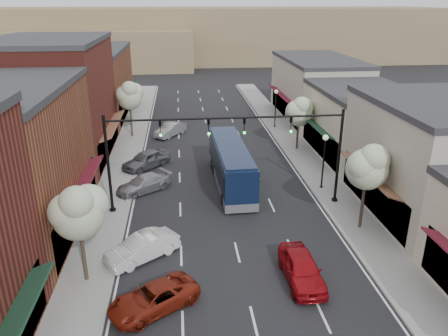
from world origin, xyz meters
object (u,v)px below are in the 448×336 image
object	(u,v)px
lamp_post_near	(324,153)
parked_car_c	(144,184)
lamp_post_far	(276,102)
parked_car_a	(154,298)
parked_car_e	(170,130)
tree_left_far	(130,95)
coach_bus	(231,164)
signal_mast_right	(307,144)
tree_right_near	(368,165)
tree_left_near	(78,210)
parked_car_d	(146,160)
signal_mast_left	(143,149)
red_hatchback	(302,268)
parked_car_b	(142,248)
tree_right_far	(300,111)

from	to	relation	value
lamp_post_near	parked_car_c	size ratio (longest dim) A/B	1.00
parked_car_c	lamp_post_far	bearing A→B (deg)	103.97
parked_car_a	parked_car_e	bearing A→B (deg)	145.92
tree_left_far	coach_bus	size ratio (longest dim) A/B	0.56
signal_mast_right	tree_right_near	size ratio (longest dim) A/B	1.38
tree_left_near	parked_car_a	size ratio (longest dim) A/B	1.28
tree_left_far	parked_car_d	distance (m)	10.38
tree_left_far	lamp_post_near	xyz separation A→B (m)	(16.05, -15.44, -1.60)
lamp_post_far	parked_car_e	bearing A→B (deg)	-170.86
signal_mast_left	lamp_post_near	world-z (taller)	signal_mast_left
lamp_post_far	tree_left_far	bearing A→B (deg)	-172.70
red_hatchback	signal_mast_left	bearing A→B (deg)	132.56
signal_mast_left	signal_mast_right	bearing A→B (deg)	0.00
signal_mast_left	coach_bus	size ratio (longest dim) A/B	0.75
tree_right_near	lamp_post_far	bearing A→B (deg)	91.30
lamp_post_near	lamp_post_far	bearing A→B (deg)	90.00
signal_mast_right	signal_mast_left	distance (m)	11.24
signal_mast_left	tree_left_far	xyz separation A→B (m)	(-2.63, 17.95, -0.02)
lamp_post_far	parked_car_b	world-z (taller)	lamp_post_far
parked_car_c	parked_car_d	distance (m)	5.11
tree_right_far	parked_car_a	world-z (taller)	tree_right_far
lamp_post_far	parked_car_a	world-z (taller)	lamp_post_far
tree_right_far	tree_left_near	xyz separation A→B (m)	(-16.60, -20.00, 0.23)
tree_left_far	parked_car_a	world-z (taller)	tree_left_far
parked_car_e	red_hatchback	bearing A→B (deg)	-39.86
lamp_post_far	parked_car_a	bearing A→B (deg)	-112.15
lamp_post_near	parked_car_d	distance (m)	15.40
parked_car_a	parked_car_d	size ratio (longest dim) A/B	0.97
tree_left_near	lamp_post_far	size ratio (longest dim) A/B	1.28
red_hatchback	parked_car_d	xyz separation A→B (m)	(-9.21, 17.61, 0.02)
tree_left_far	parked_car_a	bearing A→B (deg)	-82.80
red_hatchback	parked_car_b	world-z (taller)	red_hatchback
parked_car_e	parked_car_d	bearing A→B (deg)	-66.53
parked_car_a	parked_car_b	distance (m)	4.58
parked_car_b	tree_left_far	bearing A→B (deg)	150.51
coach_bus	parked_car_e	distance (m)	14.87
parked_car_b	parked_car_c	world-z (taller)	parked_car_b
tree_left_near	red_hatchback	bearing A→B (deg)	-5.29
signal_mast_right	lamp_post_near	world-z (taller)	signal_mast_right
tree_right_near	coach_bus	size ratio (longest dim) A/B	0.54
parked_car_a	parked_car_e	xyz separation A→B (m)	(0.45, 28.66, 0.08)
parked_car_b	parked_car_d	bearing A→B (deg)	146.73
tree_right_near	coach_bus	xyz separation A→B (m)	(-7.55, 8.16, -2.70)
lamp_post_far	parked_car_b	bearing A→B (deg)	-116.99
signal_mast_left	tree_right_near	size ratio (longest dim) A/B	1.38
signal_mast_left	parked_car_d	size ratio (longest dim) A/B	1.78
coach_bus	parked_car_d	size ratio (longest dim) A/B	2.38
coach_bus	parked_car_c	xyz separation A→B (m)	(-6.88, -0.70, -1.11)
red_hatchback	parked_car_a	distance (m)	7.80
signal_mast_right	red_hatchback	size ratio (longest dim) A/B	1.83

